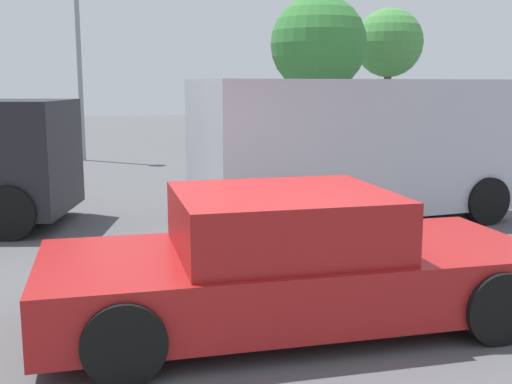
{
  "coord_description": "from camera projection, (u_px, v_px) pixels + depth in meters",
  "views": [
    {
      "loc": [
        -1.19,
        -5.71,
        2.2
      ],
      "look_at": [
        0.08,
        1.75,
        0.9
      ],
      "focal_mm": 44.09,
      "sensor_mm": 36.0,
      "label": 1
    }
  ],
  "objects": [
    {
      "name": "pedestrian",
      "position": [
        218.0,
        146.0,
        13.38
      ],
      "size": [
        0.57,
        0.29,
        1.55
      ],
      "rotation": [
        0.0,
        0.0,
        4.84
      ],
      "color": "navy",
      "rests_on": "ground_plane"
    },
    {
      "name": "sedan_foreground",
      "position": [
        289.0,
        263.0,
        5.78
      ],
      "size": [
        4.64,
        2.2,
        1.25
      ],
      "rotation": [
        0.0,
        0.0,
        0.07
      ],
      "color": "maroon",
      "rests_on": "ground_plane"
    },
    {
      "name": "tree_back_right",
      "position": [
        389.0,
        43.0,
        29.23
      ],
      "size": [
        3.17,
        3.17,
        5.69
      ],
      "color": "brown",
      "rests_on": "ground_plane"
    },
    {
      "name": "tree_back_left",
      "position": [
        318.0,
        44.0,
        24.18
      ],
      "size": [
        3.71,
        3.71,
        5.58
      ],
      "color": "brown",
      "rests_on": "ground_plane"
    },
    {
      "name": "van_white",
      "position": [
        352.0,
        146.0,
        10.07
      ],
      "size": [
        5.25,
        2.98,
        2.27
      ],
      "rotation": [
        0.0,
        0.0,
        0.18
      ],
      "color": "#B2B7C1",
      "rests_on": "ground_plane"
    },
    {
      "name": "ground_plane",
      "position": [
        278.0,
        313.0,
        6.11
      ],
      "size": [
        80.0,
        80.0,
        0.0
      ],
      "primitive_type": "plane",
      "color": "#515154"
    }
  ]
}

